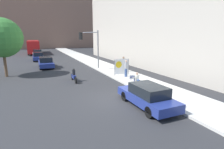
{
  "coord_description": "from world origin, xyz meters",
  "views": [
    {
      "loc": [
        -5.09,
        -10.01,
        4.25
      ],
      "look_at": [
        1.12,
        3.76,
        0.93
      ],
      "focal_mm": 28.0,
      "sensor_mm": 36.0,
      "label": 1
    }
  ],
  "objects": [
    {
      "name": "car_on_road_nearest",
      "position": [
        -3.62,
        15.34,
        0.74
      ],
      "size": [
        1.82,
        4.65,
        1.5
      ],
      "color": "navy",
      "rests_on": "ground_plane"
    },
    {
      "name": "street_tree_near_curb",
      "position": [
        -7.9,
        11.29,
        4.1
      ],
      "size": [
        4.07,
        4.07,
        6.14
      ],
      "color": "brown",
      "rests_on": "ground_plane"
    },
    {
      "name": "parked_car_curbside",
      "position": [
        1.03,
        -1.67,
        0.7
      ],
      "size": [
        1.75,
        4.46,
        1.4
      ],
      "color": "navy",
      "rests_on": "ground_plane"
    },
    {
      "name": "pedestrian_behind",
      "position": [
        4.34,
        7.7,
        1.08
      ],
      "size": [
        0.34,
        0.34,
        1.8
      ],
      "rotation": [
        0.0,
        0.0,
        2.93
      ],
      "color": "#334775",
      "rests_on": "sidewalk_curb"
    },
    {
      "name": "jogger_on_sidewalk",
      "position": [
        3.5,
        5.52,
        1.04
      ],
      "size": [
        0.34,
        0.34,
        1.73
      ],
      "rotation": [
        0.0,
        0.0,
        2.74
      ],
      "color": "#334775",
      "rests_on": "sidewalk_curb"
    },
    {
      "name": "ground_plane",
      "position": [
        0.0,
        0.0,
        0.0
      ],
      "size": [
        160.0,
        160.0,
        0.0
      ],
      "primitive_type": "plane",
      "color": "#303033"
    },
    {
      "name": "protest_banner",
      "position": [
        3.45,
        6.42,
        1.06
      ],
      "size": [
        1.72,
        0.06,
        1.71
      ],
      "color": "slate",
      "rests_on": "sidewalk_curb"
    },
    {
      "name": "car_on_road_distant",
      "position": [
        -4.26,
        30.42,
        0.75
      ],
      "size": [
        1.84,
        4.53,
        1.51
      ],
      "color": "silver",
      "rests_on": "ground_plane"
    },
    {
      "name": "traffic_light_pole",
      "position": [
        1.58,
        11.0,
        3.45
      ],
      "size": [
        2.74,
        2.5,
        4.85
      ],
      "color": "slate",
      "rests_on": "sidewalk_curb"
    },
    {
      "name": "seated_protester",
      "position": [
        2.64,
        2.01,
        0.77
      ],
      "size": [
        0.95,
        0.77,
        1.16
      ],
      "rotation": [
        0.0,
        0.0,
        -0.38
      ],
      "color": "#474C56",
      "rests_on": "sidewalk_curb"
    },
    {
      "name": "car_on_road_midblock",
      "position": [
        -4.35,
        23.57,
        0.74
      ],
      "size": [
        1.75,
        4.42,
        1.5
      ],
      "color": "navy",
      "rests_on": "ground_plane"
    },
    {
      "name": "sidewalk_curb",
      "position": [
        3.86,
        15.0,
        0.08
      ],
      "size": [
        3.49,
        90.0,
        0.16
      ],
      "primitive_type": "cube",
      "color": "beige",
      "rests_on": "ground_plane"
    },
    {
      "name": "city_bus_on_road",
      "position": [
        -4.94,
        37.78,
        1.84
      ],
      "size": [
        2.55,
        12.04,
        3.19
      ],
      "color": "red",
      "rests_on": "ground_plane"
    },
    {
      "name": "motorcycle_on_road",
      "position": [
        -1.74,
        6.3,
        0.54
      ],
      "size": [
        0.28,
        2.25,
        1.27
      ],
      "color": "navy",
      "rests_on": "ground_plane"
    }
  ]
}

